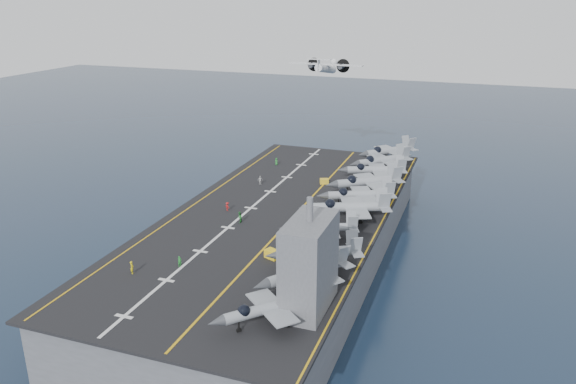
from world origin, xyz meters
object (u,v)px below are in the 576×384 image
(tow_cart_a, at_px, (272,254))
(transport_plane, at_px, (326,69))
(island_superstructure, at_px, (309,254))
(fighter_jet_0, at_px, (266,307))

(tow_cart_a, relative_size, transport_plane, 0.12)
(transport_plane, bearing_deg, island_superstructure, -75.03)
(fighter_jet_0, distance_m, transport_plane, 98.38)
(island_superstructure, relative_size, tow_cart_a, 5.88)
(fighter_jet_0, xyz_separation_m, transport_plane, (-20.27, 94.85, 16.48))
(tow_cart_a, bearing_deg, transport_plane, 100.46)
(transport_plane, bearing_deg, fighter_jet_0, -77.94)
(island_superstructure, distance_m, transport_plane, 93.18)
(island_superstructure, height_order, fighter_jet_0, island_superstructure)
(island_superstructure, relative_size, fighter_jet_0, 0.95)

